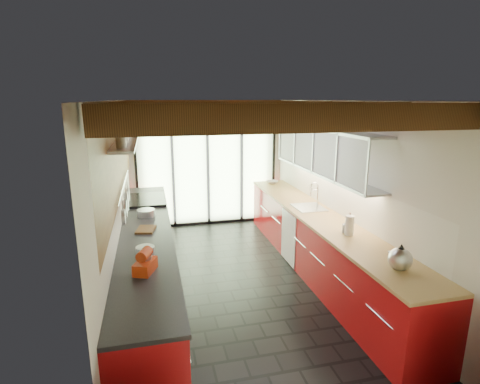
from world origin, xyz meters
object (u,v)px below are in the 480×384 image
Objects in this scene: kettle at (400,258)px; paper_towel at (350,226)px; soap_bottle at (345,226)px; bowl at (272,182)px; stand_mixer at (145,262)px.

kettle is 1.08× the size of paper_towel.
bowl is (0.00, 3.02, -0.05)m from soap_bottle.
stand_mixer is at bearing -125.30° from bowl.
paper_towel is 1.83× the size of soap_bottle.
kettle reaches higher than bowl.
kettle is at bearing -90.00° from paper_towel.
soap_bottle is at bearing -90.00° from bowl.
soap_bottle is 3.02m from bowl.
kettle is 1.42× the size of bowl.
paper_towel is at bearing -90.00° from bowl.
soap_bottle is (0.00, 1.12, -0.04)m from kettle.
kettle is at bearing -90.00° from soap_bottle.
stand_mixer is 2.60m from soap_bottle.
bowl is at bearing 90.00° from kettle.
bowl is at bearing 54.70° from stand_mixer.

